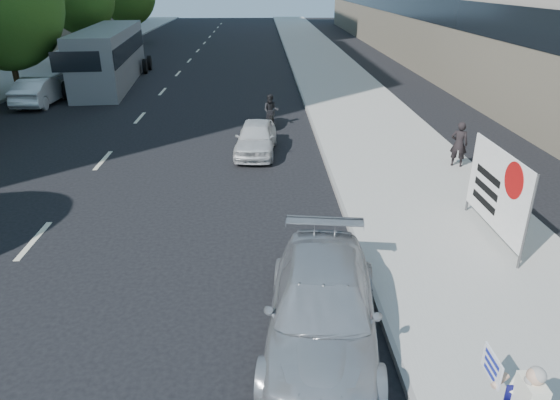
{
  "coord_description": "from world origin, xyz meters",
  "views": [
    {
      "loc": [
        -0.78,
        -9.16,
        5.96
      ],
      "look_at": [
        -0.4,
        1.0,
        1.45
      ],
      "focal_mm": 32.0,
      "sensor_mm": 36.0,
      "label": 1
    }
  ],
  "objects_px": {
    "protest_banner": "(497,189)",
    "parked_sedan": "(322,308)",
    "white_sedan_near": "(256,138)",
    "bus": "(110,56)",
    "motorcycle": "(271,112)",
    "white_sedan_mid": "(41,91)",
    "pedestrian_woman": "(459,144)"
  },
  "relations": [
    {
      "from": "bus",
      "to": "parked_sedan",
      "type": "bearing_deg",
      "value": -72.69
    },
    {
      "from": "parked_sedan",
      "to": "white_sedan_near",
      "type": "relative_size",
      "value": 1.36
    },
    {
      "from": "parked_sedan",
      "to": "bus",
      "type": "distance_m",
      "value": 26.66
    },
    {
      "from": "motorcycle",
      "to": "pedestrian_woman",
      "type": "bearing_deg",
      "value": -36.27
    },
    {
      "from": "protest_banner",
      "to": "bus",
      "type": "distance_m",
      "value": 25.73
    },
    {
      "from": "protest_banner",
      "to": "motorcycle",
      "type": "relative_size",
      "value": 1.49
    },
    {
      "from": "parked_sedan",
      "to": "white_sedan_near",
      "type": "height_order",
      "value": "parked_sedan"
    },
    {
      "from": "protest_banner",
      "to": "bus",
      "type": "height_order",
      "value": "bus"
    },
    {
      "from": "white_sedan_near",
      "to": "motorcycle",
      "type": "xyz_separation_m",
      "value": [
        0.63,
        3.69,
        0.04
      ]
    },
    {
      "from": "white_sedan_mid",
      "to": "motorcycle",
      "type": "height_order",
      "value": "motorcycle"
    },
    {
      "from": "protest_banner",
      "to": "parked_sedan",
      "type": "xyz_separation_m",
      "value": [
        -4.55,
        -3.53,
        -0.71
      ]
    },
    {
      "from": "white_sedan_mid",
      "to": "bus",
      "type": "xyz_separation_m",
      "value": [
        2.15,
        5.58,
        0.93
      ]
    },
    {
      "from": "white_sedan_mid",
      "to": "parked_sedan",
      "type": "bearing_deg",
      "value": 124.53
    },
    {
      "from": "protest_banner",
      "to": "parked_sedan",
      "type": "height_order",
      "value": "protest_banner"
    },
    {
      "from": "protest_banner",
      "to": "white_sedan_near",
      "type": "height_order",
      "value": "protest_banner"
    },
    {
      "from": "white_sedan_near",
      "to": "white_sedan_mid",
      "type": "bearing_deg",
      "value": 147.67
    },
    {
      "from": "protest_banner",
      "to": "white_sedan_mid",
      "type": "distance_m",
      "value": 22.94
    },
    {
      "from": "parked_sedan",
      "to": "motorcycle",
      "type": "xyz_separation_m",
      "value": [
        -0.61,
        14.31,
        -0.06
      ]
    },
    {
      "from": "parked_sedan",
      "to": "bus",
      "type": "height_order",
      "value": "bus"
    },
    {
      "from": "parked_sedan",
      "to": "bus",
      "type": "bearing_deg",
      "value": 119.97
    },
    {
      "from": "white_sedan_mid",
      "to": "bus",
      "type": "height_order",
      "value": "bus"
    },
    {
      "from": "white_sedan_mid",
      "to": "bus",
      "type": "bearing_deg",
      "value": -109.53
    },
    {
      "from": "bus",
      "to": "motorcycle",
      "type": "bearing_deg",
      "value": -52.21
    },
    {
      "from": "protest_banner",
      "to": "white_sedan_near",
      "type": "relative_size",
      "value": 0.87
    },
    {
      "from": "protest_banner",
      "to": "motorcycle",
      "type": "xyz_separation_m",
      "value": [
        -5.16,
        10.78,
        -0.76
      ]
    },
    {
      "from": "pedestrian_woman",
      "to": "white_sedan_near",
      "type": "bearing_deg",
      "value": 6.88
    },
    {
      "from": "parked_sedan",
      "to": "white_sedan_mid",
      "type": "relative_size",
      "value": 1.12
    },
    {
      "from": "protest_banner",
      "to": "parked_sedan",
      "type": "distance_m",
      "value": 5.8
    },
    {
      "from": "protest_banner",
      "to": "white_sedan_near",
      "type": "distance_m",
      "value": 9.18
    },
    {
      "from": "protest_banner",
      "to": "bus",
      "type": "xyz_separation_m",
      "value": [
        -14.76,
        21.07,
        0.23
      ]
    },
    {
      "from": "white_sedan_near",
      "to": "white_sedan_mid",
      "type": "height_order",
      "value": "white_sedan_mid"
    },
    {
      "from": "white_sedan_mid",
      "to": "motorcycle",
      "type": "bearing_deg",
      "value": 159.66
    }
  ]
}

